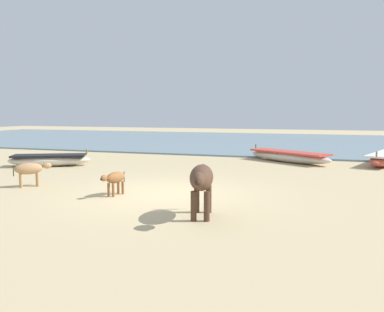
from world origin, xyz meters
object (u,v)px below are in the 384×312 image
Objects in this scene: fishing_boat_0 at (289,156)px; cow_adult_dark at (201,180)px; calf_near_tan at (30,169)px; fishing_boat_1 at (49,160)px; calf_far_brown at (115,179)px.

fishing_boat_0 is 2.44× the size of cow_adult_dark.
calf_near_tan reaches higher than fishing_boat_0.
calf_near_tan is at bearing -85.44° from fishing_boat_1.
calf_near_tan is (2.34, -3.77, 0.24)m from fishing_boat_1.
fishing_boat_0 is 10.34m from calf_near_tan.
calf_near_tan is (-5.62, 1.62, -0.27)m from cow_adult_dark.
cow_adult_dark is at bearing -61.36° from fishing_boat_1.
fishing_boat_0 is at bearing 162.01° from cow_adult_dark.
calf_near_tan is at bearing 84.18° from fishing_boat_0.
fishing_boat_1 is at bearing 74.71° from calf_near_tan.
calf_far_brown is (-3.55, -8.38, 0.18)m from fishing_boat_0.
cow_adult_dark is (7.95, -5.39, 0.51)m from fishing_boat_1.
cow_adult_dark is at bearing 117.86° from fishing_boat_0.
fishing_boat_1 is 4.45m from calf_near_tan.
cow_adult_dark reaches higher than calf_near_tan.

